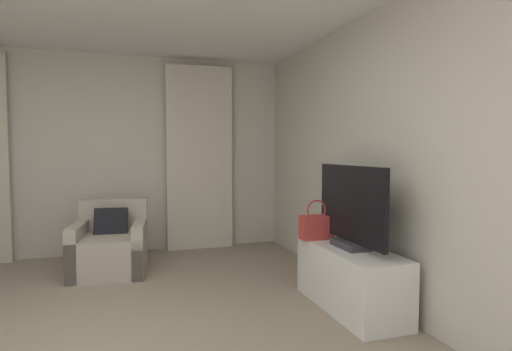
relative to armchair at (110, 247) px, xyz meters
name	(u,v)px	position (x,y,z in m)	size (l,w,h in m)	color
wall_window	(93,155)	(-0.22, 0.91, 1.03)	(5.12, 0.06, 2.60)	beige
wall_right	(412,157)	(2.31, -2.12, 1.03)	(0.06, 6.12, 2.60)	beige
curtain_right_panel	(200,158)	(1.15, 0.78, 0.98)	(0.90, 0.06, 2.50)	beige
armchair	(110,247)	(0.00, 0.00, 0.00)	(0.85, 0.91, 0.78)	#B2A899
tv_console	(350,278)	(1.98, -1.77, -0.01)	(0.46, 1.16, 0.53)	white
tv_flatscreen	(351,209)	(1.98, -1.77, 0.58)	(0.20, 1.00, 0.70)	#333338
handbag_primary	(316,226)	(1.86, -1.37, 0.38)	(0.30, 0.14, 0.37)	#B73833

